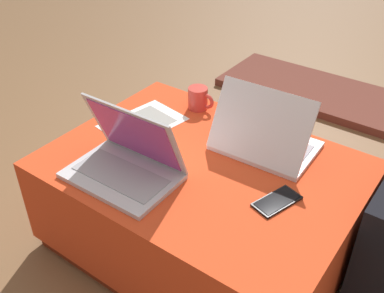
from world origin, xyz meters
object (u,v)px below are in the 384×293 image
laptop_far (264,139)px  cell_phone (277,201)px  laptop_near (126,161)px  coffee_mug (199,98)px  paper_sheet (143,123)px

laptop_far → cell_phone: laptop_far is taller
laptop_near → coffee_mug: bearing=96.0°
cell_phone → coffee_mug: (-0.52, 0.32, 0.04)m
laptop_near → laptop_far: bearing=51.1°
laptop_near → coffee_mug: size_ratio=3.10×
cell_phone → coffee_mug: size_ratio=1.45×
paper_sheet → coffee_mug: size_ratio=2.88×
cell_phone → paper_sheet: size_ratio=0.50×
laptop_near → paper_sheet: 0.32m
coffee_mug → laptop_far: bearing=-17.3°
laptop_near → paper_sheet: bearing=121.0°
cell_phone → laptop_far: bearing=144.8°
laptop_near → paper_sheet: (-0.17, 0.27, -0.05)m
cell_phone → paper_sheet: bearing=-172.5°
laptop_near → laptop_far: (0.29, 0.38, -0.00)m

